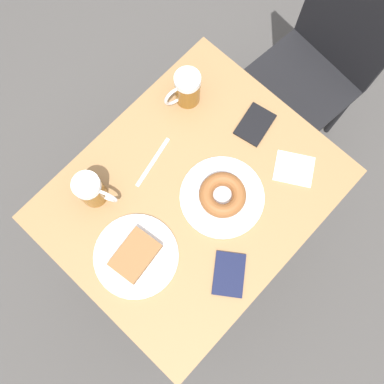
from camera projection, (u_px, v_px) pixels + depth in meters
ground_plane at (192, 233)px, 2.05m from camera, size 8.00×8.00×0.00m
table at (192, 200)px, 1.38m from camera, size 0.69×0.85×0.78m
chair at (324, 56)px, 1.68m from camera, size 0.44×0.44×0.92m
plate_with_cake at (136, 256)px, 1.24m from camera, size 0.25×0.25×0.04m
plate_with_donut at (222, 196)px, 1.28m from camera, size 0.26×0.26×0.05m
beer_mug_left at (187, 89)px, 1.32m from camera, size 0.08×0.12×0.13m
beer_mug_center at (92, 190)px, 1.23m from camera, size 0.12×0.08×0.13m
napkin_folded at (294, 169)px, 1.32m from camera, size 0.15×0.14×0.00m
fork at (153, 162)px, 1.32m from camera, size 0.05×0.18×0.00m
passport_near_edge at (229, 274)px, 1.24m from camera, size 0.14×0.15×0.01m
passport_far_edge at (255, 124)px, 1.35m from camera, size 0.11×0.14×0.01m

